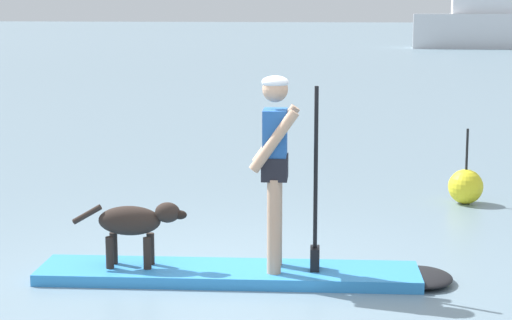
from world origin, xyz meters
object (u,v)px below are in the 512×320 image
(marker_buoy, at_px, (466,186))
(moored_boat_starboard, at_px, (507,25))
(person_paddler, at_px, (277,159))
(paddleboard, at_px, (254,274))
(dog, at_px, (135,223))

(marker_buoy, bearing_deg, moored_boat_starboard, 88.23)
(person_paddler, height_order, moored_boat_starboard, moored_boat_starboard)
(paddleboard, distance_m, dog, 1.14)
(person_paddler, xyz_separation_m, dog, (-1.22, -0.22, -0.58))
(person_paddler, relative_size, marker_buoy, 1.82)
(person_paddler, relative_size, moored_boat_starboard, 0.14)
(dog, bearing_deg, moored_boat_starboard, 85.42)
(marker_buoy, bearing_deg, person_paddler, -112.68)
(moored_boat_starboard, bearing_deg, marker_buoy, -91.77)
(paddleboard, xyz_separation_m, marker_buoy, (1.72, 3.71, 0.16))
(person_paddler, distance_m, moored_boat_starboard, 53.46)
(paddleboard, distance_m, moored_boat_starboard, 53.52)
(paddleboard, height_order, moored_boat_starboard, moored_boat_starboard)
(dog, height_order, marker_buoy, marker_buoy)
(dog, height_order, moored_boat_starboard, moored_boat_starboard)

